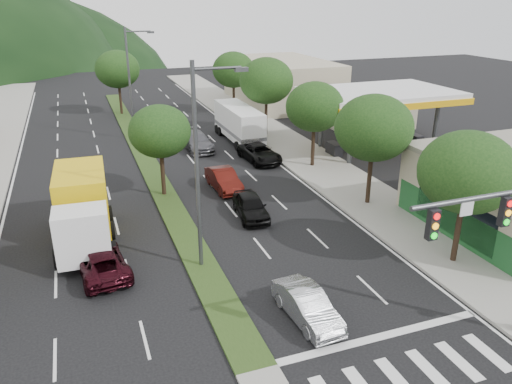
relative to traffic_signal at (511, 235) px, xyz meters
name	(u,v)px	position (x,y,z in m)	size (l,w,h in m)	color
ground	(257,372)	(-9.03, 1.54, -4.65)	(160.00, 160.00, 0.00)	black
sidewalk_right	(292,148)	(3.47, 26.54, -4.57)	(5.00, 90.00, 0.15)	gray
median	(143,153)	(-9.03, 29.54, -4.59)	(1.60, 56.00, 0.12)	#213613
traffic_signal	(511,235)	(0.00, 0.00, 0.00)	(6.12, 0.40, 7.00)	#47494C
gas_canopy	(380,97)	(9.97, 23.54, 0.00)	(12.20, 8.20, 5.25)	silver
bldg_right_far	(282,82)	(10.47, 45.54, -2.05)	(10.00, 16.00, 5.20)	#B0A88C
tree_r_a	(467,172)	(2.97, 5.54, 0.17)	(4.60, 4.60, 6.63)	black
tree_r_b	(374,128)	(2.97, 13.54, 0.39)	(4.80, 4.80, 6.94)	black
tree_r_c	(315,107)	(2.97, 21.54, 0.10)	(4.40, 4.40, 6.48)	black
tree_r_d	(266,81)	(2.97, 31.54, 0.54)	(5.00, 5.00, 7.17)	black
tree_r_e	(233,70)	(2.97, 41.54, 0.25)	(4.60, 4.60, 6.71)	black
tree_med_near	(160,131)	(-9.03, 19.54, -0.22)	(4.00, 4.00, 6.02)	black
tree_med_far	(117,69)	(-9.03, 45.54, 0.36)	(4.80, 4.80, 6.94)	black
streetlight_near	(201,159)	(-8.82, 9.54, 0.94)	(2.60, 0.25, 10.00)	#47494C
streetlight_mid	(132,79)	(-8.82, 34.54, 0.94)	(2.60, 0.25, 10.00)	#47494C
sedan_silver	(307,306)	(-6.00, 3.79, -3.98)	(1.40, 4.02, 1.32)	#A8ABB0
suv_maroon	(101,261)	(-13.70, 10.52, -3.99)	(2.17, 4.71, 1.31)	black
car_queue_a	(251,206)	(-4.73, 14.28, -3.94)	(1.67, 4.14, 1.41)	black
car_queue_b	(197,141)	(-4.38, 29.28, -3.89)	(2.11, 5.19, 1.51)	#54545A
car_queue_c	(224,180)	(-4.93, 19.28, -3.93)	(1.51, 4.33, 1.43)	#420F0B
car_queue_d	(260,153)	(-0.40, 24.28, -3.96)	(2.26, 4.90, 1.36)	black
car_queue_e	(155,130)	(-7.17, 34.28, -3.90)	(1.77, 4.40, 1.50)	#4C4C51
box_truck	(83,210)	(-14.24, 14.57, -2.88)	(3.23, 7.68, 3.73)	silver
motorhome	(239,123)	(-0.03, 30.69, -2.97)	(2.62, 8.21, 3.14)	white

